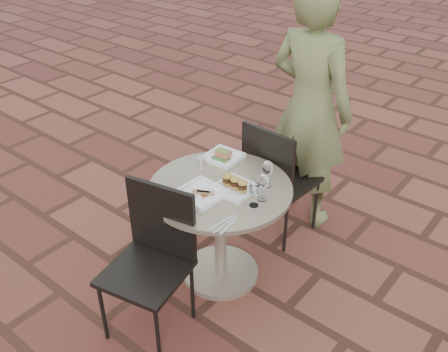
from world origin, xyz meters
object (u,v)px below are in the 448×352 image
Objects in this scene: chair_far at (275,173)px; chair_near at (153,250)px; cafe_table at (220,218)px; plate_sliders at (235,186)px; diner at (310,108)px; plate_tuna at (201,193)px; plate_salmon at (223,156)px.

chair_near is at bearing 89.89° from chair_far.
chair_far is at bearing 73.98° from chair_near.
chair_far is (0.02, 0.59, 0.07)m from cafe_table.
plate_sliders is at bearing 63.31° from chair_near.
diner is 6.86× the size of plate_tuna.
plate_salmon is at bearing 126.28° from cafe_table.
plate_tuna is at bearing -101.83° from cafe_table.
chair_near is at bearing -79.58° from plate_salmon.
chair_far reaches higher than cafe_table.
chair_far and chair_near have the same top height.
cafe_table is 0.55m from chair_near.
diner is at bearing 74.47° from chair_near.
plate_salmon is at bearing 75.21° from diner.
chair_near is (-0.08, -1.13, 0.00)m from chair_far.
plate_salmon reaches higher than plate_tuna.
diner reaches higher than plate_tuna.
plate_sliders reaches higher than plate_tuna.
diner is at bearing 93.43° from plate_sliders.
chair_far reaches higher than plate_tuna.
cafe_table is at bearing -53.72° from plate_salmon.
cafe_table is 0.49× the size of diner.
chair_near is 0.50× the size of diner.
chair_far is 3.87× the size of plate_salmon.
chair_far is at bearing 54.02° from plate_salmon.
diner is 8.05× the size of plate_sliders.
cafe_table is 1.07m from diner.
plate_sliders is (0.06, -0.95, -0.17)m from diner.
plate_salmon is at bearing 112.12° from plate_tuna.
chair_far is 1.13m from chair_near.
plate_salmon is 0.39m from plate_sliders.
plate_tuna is (-0.07, -1.13, -0.18)m from diner.
plate_salmon is at bearing 57.78° from chair_far.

